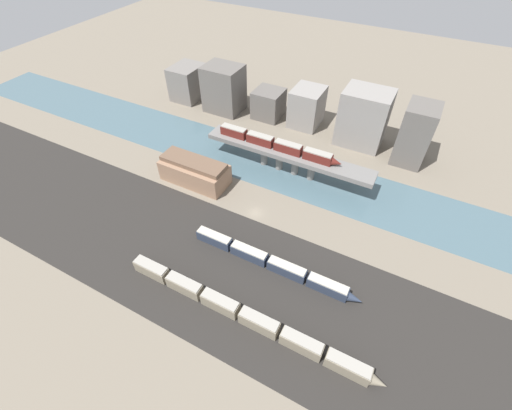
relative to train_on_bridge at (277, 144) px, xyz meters
name	(u,v)px	position (x,y,z in m)	size (l,w,h in m)	color
ground_plane	(256,213)	(4.20, -24.62, -10.28)	(400.00, 400.00, 0.00)	#756B5B
railbed_yard	(216,268)	(4.20, -48.62, -10.27)	(280.00, 42.00, 0.01)	#282623
river_water	(286,171)	(4.20, 0.00, -10.27)	(320.00, 24.95, 0.01)	#47606B
bridge	(288,155)	(4.20, 0.00, -3.33)	(62.19, 7.81, 8.56)	slate
train_on_bridge	(277,144)	(0.00, 0.00, 0.00)	(46.34, 3.08, 3.52)	#5B1E19
train_yard_near	(243,315)	(18.57, -58.32, -8.21)	(68.56, 3.05, 4.20)	gray
train_yard_mid	(272,263)	(17.98, -41.06, -8.50)	(49.94, 2.86, 3.64)	#2D384C
warehouse_building	(195,171)	(-22.18, -20.18, -5.96)	(23.81, 10.66, 9.09)	#937056
city_block_far_left	(188,82)	(-60.56, 29.69, -2.67)	(12.52, 15.34, 15.22)	slate
city_block_left	(224,89)	(-39.30, 27.85, -0.24)	(16.12, 13.22, 20.08)	#605B56
city_block_center	(268,104)	(-19.03, 31.65, -4.22)	(12.05, 11.94, 12.10)	#605B56
city_block_right	(307,107)	(-2.01, 33.54, -2.36)	(12.28, 14.06, 15.83)	gray
city_block_far_right	(363,118)	(22.27, 30.78, 0.66)	(17.74, 14.04, 21.87)	gray
city_block_tall	(415,134)	(41.94, 27.77, 0.88)	(10.89, 13.28, 22.32)	#605B56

